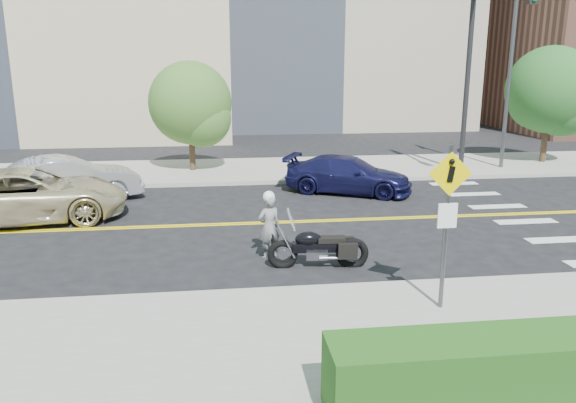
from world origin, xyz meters
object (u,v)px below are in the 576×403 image
Objects in this scene: motorcyclist at (269,225)px; parked_car_blue at (348,175)px; parked_car_silver at (67,180)px; motorcycle at (319,239)px; pedestrian_sign at (447,212)px; suv at (28,195)px.

parked_car_blue is at bearing -140.45° from motorcyclist.
parked_car_blue is (9.37, 0.24, -0.12)m from parked_car_silver.
motorcycle reaches higher than parked_car_blue.
pedestrian_sign is 3.47m from motorcycle.
motorcycle is at bearing 123.05° from motorcyclist.
motorcycle is 7.39m from parked_car_blue.
pedestrian_sign reaches higher than motorcyclist.
pedestrian_sign is at bearing 107.49° from motorcyclist.
pedestrian_sign is 0.68× the size of parked_car_blue.
suv is at bearing 152.93° from motorcycle.
pedestrian_sign is 0.54× the size of suv.
parked_car_silver is (0.58, 2.08, -0.01)m from suv.
motorcyclist is at bearing 176.66° from parked_car_blue.
motorcycle is 0.48× the size of parked_car_silver.
pedestrian_sign is 13.02m from parked_car_silver.
motorcycle is 8.98m from suv.
motorcycle is at bearing -156.25° from parked_car_silver.
parked_car_silver reaches higher than motorcycle.
motorcycle is 9.80m from parked_car_silver.
parked_car_silver is (-8.86, 9.46, -1.20)m from pedestrian_sign.
pedestrian_sign is at bearing -138.31° from suv.
suv is 2.16m from parked_car_silver.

